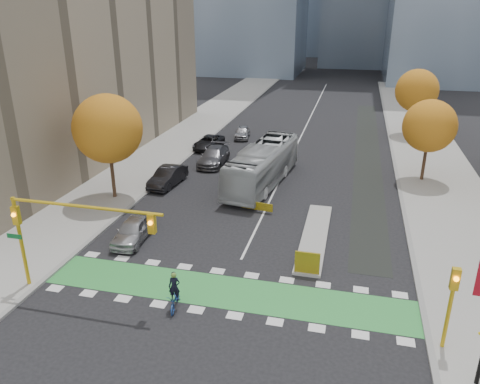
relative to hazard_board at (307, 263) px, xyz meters
The scene contains 23 objects.
ground 5.85m from the hazard_board, 133.60° to the right, with size 300.00×300.00×0.00m, color black.
sidewalk_west 23.59m from the hazard_board, 137.92° to the left, with size 7.00×120.00×0.15m, color gray.
sidewalk_east 18.45m from the hazard_board, 58.98° to the left, with size 7.00×120.00×0.15m, color gray.
curb_west 21.12m from the hazard_board, 131.54° to the left, with size 0.30×120.00×0.16m, color gray.
curb_east 16.92m from the hazard_board, 69.21° to the left, with size 0.30×120.00×0.16m, color gray.
bike_crossing 4.89m from the hazard_board, 145.98° to the right, with size 20.00×3.00×0.01m, color #2E8E3C.
centre_line 36.03m from the hazard_board, 96.38° to the left, with size 0.15×70.00×0.01m, color silver.
bike_lane_paint 26.05m from the hazard_board, 82.27° to the left, with size 2.50×50.00×0.01m, color black.
median_island 4.85m from the hazard_board, 90.00° to the left, with size 1.60×10.00×0.16m, color gray.
hazard_board is the anchor object (origin of this frame).
building_west 35.18m from the hazard_board, 147.56° to the left, with size 16.00×44.00×25.00m, color gray.
tree_west 18.44m from the hazard_board, 154.01° to the left, with size 5.20×5.20×8.22m.
tree_east_near 19.93m from the hazard_board, 65.80° to the left, with size 4.40×4.40×7.08m.
tree_east_far 35.13m from the hazard_board, 75.88° to the left, with size 4.80×4.80×7.65m.
traffic_signal_west 13.23m from the hazard_board, 158.45° to the right, with size 8.53×0.56×5.20m.
traffic_signal_east 8.26m from the hazard_board, 35.92° to the right, with size 0.35×0.43×4.10m.
cyclist 7.66m from the hazard_board, 142.18° to the right, with size 0.90×1.85×2.05m.
bus 14.80m from the hazard_board, 111.05° to the left, with size 2.87×12.25×3.41m, color #A4A8AB.
parked_car_a 11.45m from the hazard_board, behind, with size 1.75×4.35×1.48m, color #9D9EA2.
parked_car_b 17.36m from the hazard_board, 138.51° to the left, with size 1.66×4.75×1.56m, color black.
parked_car_c 20.99m from the hazard_board, 121.29° to the left, with size 2.23×5.47×1.59m, color #504F55.
parked_car_d 26.36m from the hazard_board, 119.55° to the left, with size 2.22×4.81×1.34m, color black.
parked_car_e 29.84m from the hazard_board, 110.60° to the left, with size 1.60×3.99×1.36m, color #9A999E.
Camera 1 is at (5.82, -18.85, 14.12)m, focal length 35.00 mm.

